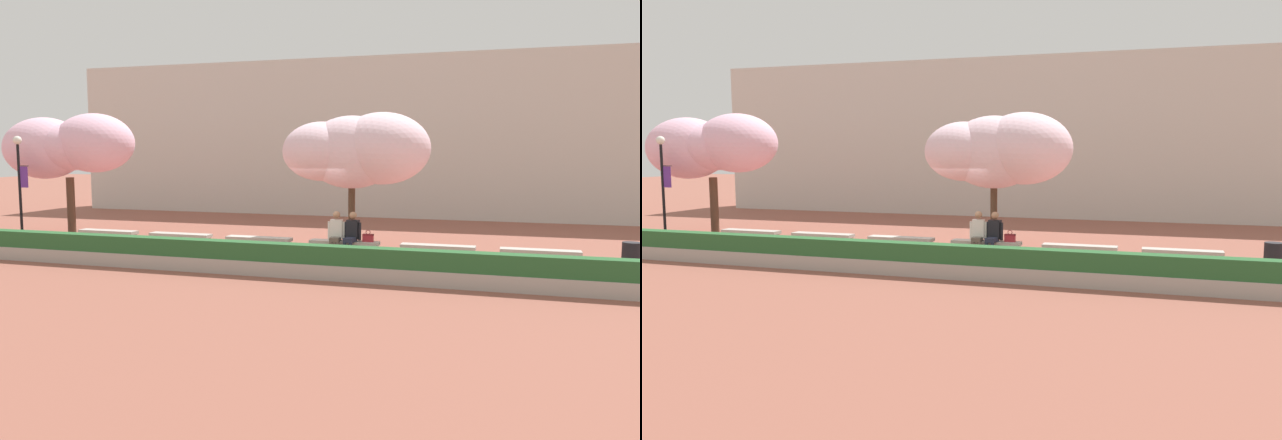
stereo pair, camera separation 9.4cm
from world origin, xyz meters
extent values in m
plane|color=#8E5142|center=(0.00, 0.00, 0.00)|extent=(100.00, 100.00, 0.00)
cube|color=beige|center=(0.00, 12.42, 3.60)|extent=(30.53, 4.00, 7.20)
cube|color=#ADA89E|center=(-6.62, 0.00, 0.40)|extent=(2.02, 0.43, 0.10)
cube|color=#ADA89E|center=(-7.46, 0.00, 0.17)|extent=(0.24, 0.34, 0.35)
cube|color=#ADA89E|center=(-5.78, 0.00, 0.17)|extent=(0.24, 0.34, 0.35)
cube|color=#ADA89E|center=(-3.97, 0.00, 0.40)|extent=(2.02, 0.43, 0.10)
cube|color=#ADA89E|center=(-4.81, 0.00, 0.17)|extent=(0.24, 0.34, 0.35)
cube|color=#ADA89E|center=(-3.13, 0.00, 0.17)|extent=(0.24, 0.34, 0.35)
cube|color=#ADA89E|center=(-1.32, 0.00, 0.40)|extent=(2.02, 0.43, 0.10)
cube|color=#ADA89E|center=(-2.17, 0.00, 0.17)|extent=(0.24, 0.34, 0.35)
cube|color=#ADA89E|center=(-0.48, 0.00, 0.17)|extent=(0.24, 0.34, 0.35)
cube|color=#ADA89E|center=(1.32, 0.00, 0.40)|extent=(2.02, 0.43, 0.10)
cube|color=#ADA89E|center=(0.48, 0.00, 0.17)|extent=(0.24, 0.34, 0.35)
cube|color=#ADA89E|center=(2.17, 0.00, 0.17)|extent=(0.24, 0.34, 0.35)
cube|color=#ADA89E|center=(3.97, 0.00, 0.40)|extent=(2.02, 0.43, 0.10)
cube|color=#ADA89E|center=(3.13, 0.00, 0.17)|extent=(0.24, 0.34, 0.35)
cube|color=#ADA89E|center=(4.81, 0.00, 0.17)|extent=(0.24, 0.34, 0.35)
cube|color=#ADA89E|center=(6.62, 0.00, 0.40)|extent=(2.02, 0.43, 0.10)
cube|color=#ADA89E|center=(5.78, 0.00, 0.17)|extent=(0.24, 0.34, 0.35)
cube|color=#ADA89E|center=(7.46, 0.00, 0.17)|extent=(0.24, 0.34, 0.35)
cube|color=black|center=(1.03, -0.43, 0.03)|extent=(0.12, 0.23, 0.06)
cylinder|color=brown|center=(1.03, -0.37, 0.24)|extent=(0.10, 0.10, 0.42)
cube|color=black|center=(1.21, -0.41, 0.03)|extent=(0.12, 0.23, 0.06)
cylinder|color=brown|center=(1.21, -0.35, 0.24)|extent=(0.10, 0.10, 0.42)
cube|color=brown|center=(1.10, -0.18, 0.51)|extent=(0.31, 0.42, 0.12)
cube|color=silver|center=(1.08, 0.04, 0.78)|extent=(0.36, 0.25, 0.54)
sphere|color=#A37556|center=(1.08, 0.04, 1.19)|extent=(0.21, 0.21, 0.21)
cylinder|color=silver|center=(0.87, 0.00, 0.74)|extent=(0.09, 0.09, 0.50)
cylinder|color=silver|center=(1.29, 0.04, 0.74)|extent=(0.09, 0.09, 0.50)
cube|color=black|center=(1.42, -0.40, 0.03)|extent=(0.13, 0.23, 0.06)
cylinder|color=#23283D|center=(1.43, -0.34, 0.24)|extent=(0.10, 0.10, 0.42)
cube|color=black|center=(1.60, -0.43, 0.03)|extent=(0.13, 0.23, 0.06)
cylinder|color=#23283D|center=(1.60, -0.37, 0.24)|extent=(0.10, 0.10, 0.42)
cube|color=#23283D|center=(1.54, -0.18, 0.51)|extent=(0.33, 0.43, 0.12)
cube|color=black|center=(1.57, 0.04, 0.78)|extent=(0.37, 0.26, 0.54)
sphere|color=#A37556|center=(1.57, 0.04, 1.19)|extent=(0.21, 0.21, 0.21)
cylinder|color=black|center=(1.36, 0.05, 0.74)|extent=(0.09, 0.09, 0.50)
cylinder|color=black|center=(1.77, -0.01, 0.74)|extent=(0.09, 0.09, 0.50)
cube|color=#A3232D|center=(2.02, 0.01, 0.56)|extent=(0.30, 0.14, 0.22)
cube|color=maroon|center=(2.02, 0.01, 0.65)|extent=(0.30, 0.15, 0.04)
torus|color=maroon|center=(2.02, 0.01, 0.72)|extent=(0.14, 0.02, 0.14)
cylinder|color=#473323|center=(1.16, 1.42, 1.03)|extent=(0.21, 0.21, 2.05)
ellipsoid|color=#F4CCDB|center=(1.16, 1.42, 2.97)|extent=(2.94, 2.63, 2.21)
ellipsoid|color=#F4CCDB|center=(0.26, 1.29, 2.99)|extent=(2.41, 2.64, 1.81)
ellipsoid|color=#F4CCDB|center=(2.07, 1.60, 3.08)|extent=(2.90, 3.05, 2.18)
cylinder|color=#513828|center=(-9.37, 1.63, 1.03)|extent=(0.29, 0.29, 2.06)
ellipsoid|color=#EFB7D1|center=(-9.37, 1.63, 3.15)|extent=(2.28, 2.44, 1.71)
ellipsoid|color=#EFB7D1|center=(-10.25, 1.46, 3.10)|extent=(2.92, 2.66, 2.19)
ellipsoid|color=#EFB7D1|center=(-8.48, 1.93, 3.29)|extent=(2.81, 2.75, 2.10)
cylinder|color=black|center=(-9.86, -0.24, 0.06)|extent=(0.24, 0.24, 0.12)
cylinder|color=black|center=(-9.86, -0.24, 1.61)|extent=(0.09, 0.09, 3.22)
sphere|color=white|center=(-9.86, -0.24, 3.36)|extent=(0.28, 0.28, 0.28)
cylinder|color=black|center=(-9.66, -0.24, 2.51)|extent=(0.40, 0.02, 0.02)
cube|color=#5B2D8E|center=(-9.66, -0.24, 2.14)|extent=(0.30, 0.02, 0.70)
cube|color=#ADA89E|center=(0.00, -3.18, 0.18)|extent=(17.96, 0.50, 0.36)
cube|color=#285B2D|center=(0.00, -3.18, 0.58)|extent=(17.86, 0.44, 0.44)
cylinder|color=black|center=(8.73, -0.32, 0.39)|extent=(0.44, 0.44, 0.78)
camera|label=1|loc=(5.98, -17.05, 3.02)|focal=35.00mm
camera|label=2|loc=(6.07, -17.02, 3.02)|focal=35.00mm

